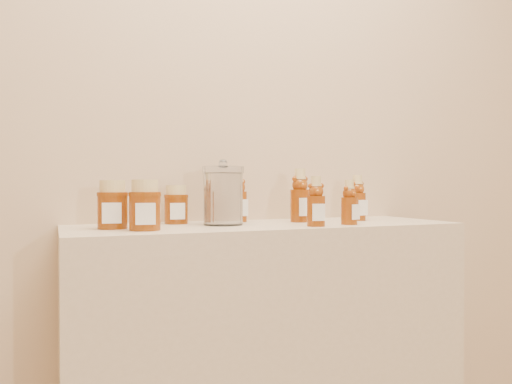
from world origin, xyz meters
name	(u,v)px	position (x,y,z in m)	size (l,w,h in m)	color
wall_back	(244,90)	(0.00, 1.75, 1.35)	(3.50, 0.02, 2.70)	tan
display_table	(267,368)	(0.00, 1.55, 0.45)	(1.20, 0.40, 0.90)	tan
bear_bottle_back_left	(238,194)	(-0.05, 1.68, 0.99)	(0.06, 0.06, 0.19)	#682908
bear_bottle_back_mid	(300,192)	(0.14, 1.59, 1.00)	(0.07, 0.07, 0.20)	#682908
bear_bottle_back_right	(357,195)	(0.35, 1.58, 0.99)	(0.06, 0.06, 0.18)	#682908
bear_bottle_front_left	(316,198)	(0.10, 1.42, 0.98)	(0.06, 0.06, 0.17)	#682908
bear_bottle_front_right	(349,199)	(0.23, 1.44, 0.98)	(0.05, 0.05, 0.16)	#682908
honey_jar_left	(113,205)	(-0.46, 1.56, 0.97)	(0.09, 0.09, 0.13)	#682908
honey_jar_back	(176,204)	(-0.26, 1.67, 0.96)	(0.08, 0.08, 0.12)	#682908
honey_jar_front	(145,205)	(-0.39, 1.48, 0.97)	(0.09, 0.09, 0.14)	#682908
glass_canister	(223,193)	(-0.14, 1.57, 1.00)	(0.13, 0.13, 0.19)	white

